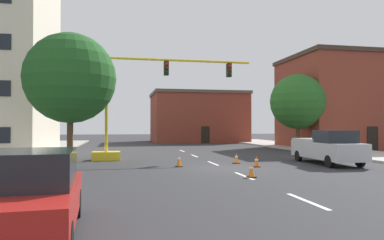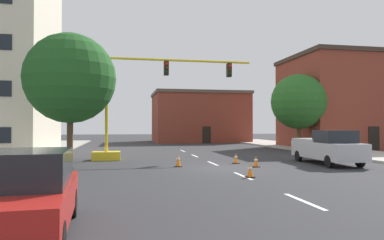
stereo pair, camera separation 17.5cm
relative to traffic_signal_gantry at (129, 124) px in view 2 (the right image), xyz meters
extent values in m
plane|color=#2D2D30|center=(4.87, -5.91, -2.35)|extent=(160.00, 160.00, 0.00)
cube|color=#9E998E|center=(-8.05, 2.09, -2.28)|extent=(6.00, 56.00, 0.14)
cube|color=#B2ADA3|center=(17.79, 2.09, -2.28)|extent=(6.00, 56.00, 0.14)
cube|color=silver|center=(4.87, -14.41, -2.34)|extent=(0.16, 2.40, 0.01)
cube|color=silver|center=(4.87, -8.91, -2.34)|extent=(0.16, 2.40, 0.01)
cube|color=silver|center=(4.87, -3.41, -2.34)|extent=(0.16, 2.40, 0.01)
cube|color=silver|center=(4.87, 2.09, -2.34)|extent=(0.16, 2.40, 0.01)
cube|color=silver|center=(4.87, 7.59, -2.34)|extent=(0.16, 2.40, 0.01)
cube|color=brown|center=(10.21, 25.72, 0.94)|extent=(12.63, 9.56, 6.57)
cube|color=#4C4238|center=(10.21, 25.72, 4.43)|extent=(12.93, 9.86, 0.40)
cube|color=black|center=(10.21, 20.91, -1.25)|extent=(1.10, 0.06, 2.20)
cube|color=brown|center=(21.81, 9.04, 2.16)|extent=(10.53, 9.31, 9.01)
cube|color=#3D2D23|center=(21.81, 9.04, 6.86)|extent=(10.83, 9.61, 0.40)
cube|color=black|center=(21.81, 4.36, -1.25)|extent=(1.10, 0.06, 2.20)
cube|color=yellow|center=(-1.48, 0.00, -2.07)|extent=(1.80, 1.20, 0.55)
cylinder|color=yellow|center=(-1.48, 0.00, 1.30)|extent=(0.20, 0.20, 6.20)
cylinder|color=yellow|center=(3.46, 0.00, 4.40)|extent=(9.90, 0.16, 0.16)
cube|color=black|center=(2.47, 0.00, 3.83)|extent=(0.32, 0.36, 0.95)
sphere|color=red|center=(2.47, -0.19, 4.10)|extent=(0.20, 0.20, 0.20)
sphere|color=#38280A|center=(2.47, -0.19, 3.82)|extent=(0.20, 0.20, 0.20)
sphere|color=black|center=(2.47, -0.19, 3.54)|extent=(0.20, 0.20, 0.20)
cube|color=black|center=(6.93, 0.00, 3.83)|extent=(0.32, 0.36, 0.95)
sphere|color=red|center=(6.93, -0.19, 4.10)|extent=(0.20, 0.20, 0.20)
sphere|color=#38280A|center=(6.93, -0.19, 3.82)|extent=(0.20, 0.20, 0.20)
sphere|color=black|center=(6.93, -0.19, 3.54)|extent=(0.20, 0.20, 0.20)
cylinder|color=#4C3823|center=(15.31, 5.93, -1.05)|extent=(0.36, 0.36, 2.59)
sphere|color=#286023|center=(15.31, 5.93, 2.13)|extent=(5.01, 5.01, 5.01)
cylinder|color=#4C3823|center=(-3.50, -2.01, -0.81)|extent=(0.36, 0.36, 3.07)
sphere|color=#1E511E|center=(-3.50, -2.01, 2.73)|extent=(5.35, 5.35, 5.35)
cube|color=#BCBCC1|center=(11.38, -5.02, -1.53)|extent=(2.21, 5.47, 0.95)
cube|color=#1E2328|center=(11.35, -5.92, -0.71)|extent=(1.91, 1.87, 0.70)
cube|color=#BCBCC1|center=(11.43, -3.84, -0.98)|extent=(2.11, 2.88, 0.16)
cylinder|color=black|center=(12.21, -6.89, -2.01)|extent=(0.25, 0.69, 0.68)
cylinder|color=black|center=(10.41, -6.82, -2.01)|extent=(0.25, 0.69, 0.68)
cylinder|color=black|center=(12.35, -3.22, -2.01)|extent=(0.25, 0.69, 0.68)
cylinder|color=black|center=(10.55, -3.15, -2.01)|extent=(0.25, 0.69, 0.68)
cube|color=#B21E19|center=(-2.37, -16.59, -1.66)|extent=(2.13, 4.61, 0.70)
cube|color=#1E2328|center=(-2.37, -16.49, -0.96)|extent=(1.84, 2.40, 0.70)
cylinder|color=black|center=(-1.64, -15.01, -2.01)|extent=(0.26, 0.69, 0.68)
cube|color=black|center=(6.23, -3.70, -2.33)|extent=(0.36, 0.36, 0.04)
cone|color=orange|center=(6.23, -3.70, -2.02)|extent=(0.28, 0.28, 0.58)
cylinder|color=white|center=(6.23, -3.70, -1.95)|extent=(0.19, 0.19, 0.08)
cube|color=black|center=(6.70, -5.74, -2.33)|extent=(0.36, 0.36, 0.04)
cone|color=orange|center=(6.70, -5.74, -2.02)|extent=(0.28, 0.28, 0.57)
cylinder|color=white|center=(6.70, -5.74, -1.95)|extent=(0.19, 0.19, 0.08)
cube|color=black|center=(2.58, -4.78, -2.33)|extent=(0.36, 0.36, 0.04)
cone|color=orange|center=(2.58, -4.78, -1.98)|extent=(0.28, 0.28, 0.65)
cylinder|color=white|center=(2.58, -4.78, -1.90)|extent=(0.19, 0.19, 0.08)
cube|color=black|center=(5.03, -9.39, -2.33)|extent=(0.36, 0.36, 0.04)
cone|color=orange|center=(5.03, -9.39, -2.01)|extent=(0.28, 0.28, 0.59)
cylinder|color=white|center=(5.03, -9.39, -1.94)|extent=(0.19, 0.19, 0.08)
camera|label=1|loc=(-0.58, -24.21, -0.11)|focal=33.53mm
camera|label=2|loc=(-0.41, -24.24, -0.11)|focal=33.53mm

